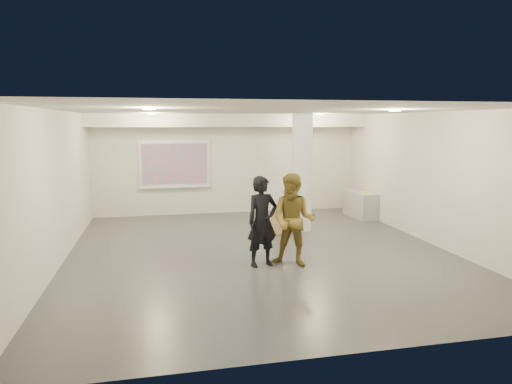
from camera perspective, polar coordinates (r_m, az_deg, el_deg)
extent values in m
cube|color=#35383C|center=(9.90, 0.49, -7.52)|extent=(8.00, 9.00, 0.01)
cube|color=silver|center=(9.51, 0.52, 10.12)|extent=(8.00, 9.00, 0.01)
cube|color=silver|center=(13.99, -3.55, 3.48)|extent=(8.00, 0.01, 3.00)
cube|color=silver|center=(5.36, 11.16, -5.06)|extent=(8.00, 0.01, 3.00)
cube|color=silver|center=(9.55, -23.61, 0.37)|extent=(0.01, 9.00, 3.00)
cube|color=silver|center=(11.16, 20.97, 1.62)|extent=(0.01, 9.00, 3.00)
cube|color=silver|center=(13.39, -3.25, 8.91)|extent=(8.00, 1.10, 0.36)
cylinder|color=#F6DC91|center=(11.78, -12.90, 9.53)|extent=(0.22, 0.22, 0.02)
cylinder|color=#F6DC91|center=(12.53, 7.94, 9.59)|extent=(0.22, 0.22, 0.02)
cylinder|color=#F6DC91|center=(7.78, -13.21, 10.08)|extent=(0.22, 0.22, 0.02)
cylinder|color=#F6DC91|center=(8.88, 16.95, 9.73)|extent=(0.22, 0.22, 0.02)
cylinder|color=white|center=(11.71, 5.75, 2.45)|extent=(0.52, 0.52, 3.00)
cube|color=white|center=(13.79, -10.12, 3.50)|extent=(2.10, 0.06, 1.40)
cube|color=#1B66AE|center=(13.75, -10.12, 3.48)|extent=(1.90, 0.01, 1.20)
cube|color=white|center=(13.81, -10.04, 0.59)|extent=(2.10, 0.08, 0.04)
cube|color=#979A9D|center=(13.78, 12.96, -1.53)|extent=(0.60, 1.31, 0.75)
cube|color=silver|center=(13.49, 13.61, -0.11)|extent=(0.33, 0.37, 0.02)
cube|color=yellow|center=(13.58, 13.53, -0.03)|extent=(0.25, 0.32, 0.03)
cube|color=#946F4A|center=(11.70, 3.72, -3.29)|extent=(0.64, 0.27, 0.68)
cube|color=#946F4A|center=(11.38, 3.08, -4.03)|extent=(0.50, 0.25, 0.52)
imported|color=black|center=(8.78, 0.79, -3.71)|extent=(0.73, 0.58, 1.75)
imported|color=olive|center=(8.81, 4.73, -3.53)|extent=(1.10, 1.02, 1.80)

